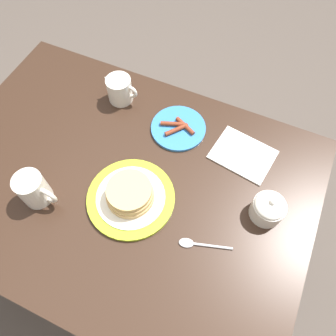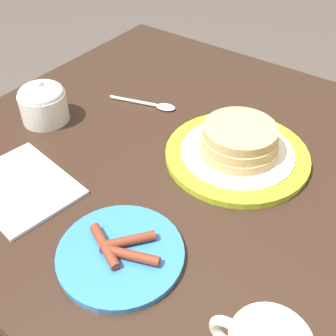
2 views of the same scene
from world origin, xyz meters
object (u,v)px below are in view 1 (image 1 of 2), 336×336
at_px(sugar_bowl, 269,208).
at_px(napkin, 243,154).
at_px(side_plate_bacon, 178,128).
at_px(spoon, 196,244).
at_px(coffee_mug, 34,189).
at_px(pancake_plate, 130,196).
at_px(creamer_pitcher, 119,89).

relative_size(sugar_bowl, napkin, 0.45).
relative_size(side_plate_bacon, spoon, 1.24).
xyz_separation_m(napkin, spoon, (-0.03, -0.32, 0.00)).
bearing_deg(spoon, coffee_mug, -173.04).
bearing_deg(coffee_mug, napkin, 37.64).
relative_size(coffee_mug, spoon, 0.81).
xyz_separation_m(pancake_plate, creamer_pitcher, (-0.20, 0.32, 0.02)).
bearing_deg(spoon, sugar_bowl, 48.42).
bearing_deg(coffee_mug, pancake_plate, 23.09).
bearing_deg(spoon, pancake_plate, 168.06).
height_order(pancake_plate, side_plate_bacon, pancake_plate).
height_order(coffee_mug, sugar_bowl, coffee_mug).
height_order(creamer_pitcher, sugar_bowl, creamer_pitcher).
bearing_deg(side_plate_bacon, pancake_plate, -95.26).
relative_size(side_plate_bacon, creamer_pitcher, 1.44).
height_order(pancake_plate, creamer_pitcher, creamer_pitcher).
distance_m(pancake_plate, coffee_mug, 0.26).
distance_m(coffee_mug, napkin, 0.62).
xyz_separation_m(sugar_bowl, napkin, (-0.12, 0.16, -0.04)).
distance_m(coffee_mug, sugar_bowl, 0.64).
bearing_deg(napkin, side_plate_bacon, 177.81).
distance_m(side_plate_bacon, spoon, 0.38).
bearing_deg(sugar_bowl, creamer_pitcher, 160.16).
distance_m(side_plate_bacon, napkin, 0.22).
bearing_deg(side_plate_bacon, spoon, -59.49).
height_order(napkin, spoon, spoon).
xyz_separation_m(creamer_pitcher, napkin, (0.45, -0.05, -0.04)).
height_order(coffee_mug, spoon, coffee_mug).
bearing_deg(creamer_pitcher, pancake_plate, -57.45).
height_order(sugar_bowl, spoon, sugar_bowl).
relative_size(side_plate_bacon, coffee_mug, 1.52).
height_order(side_plate_bacon, spoon, side_plate_bacon).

